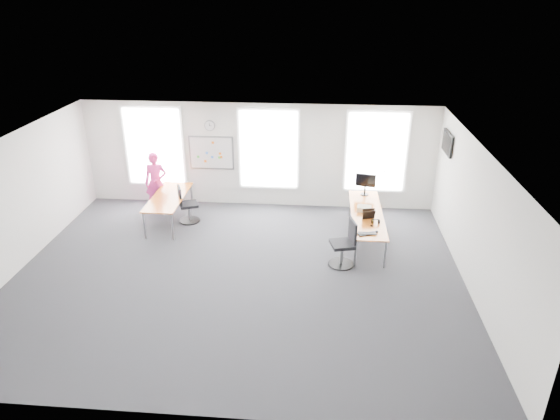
# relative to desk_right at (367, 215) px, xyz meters

# --- Properties ---
(floor) EXTENTS (10.00, 10.00, 0.00)m
(floor) POSITION_rel_desk_right_xyz_m (-2.97, -2.03, -0.67)
(floor) COLOR #242429
(floor) RESTS_ON ground
(ceiling) EXTENTS (10.00, 10.00, 0.00)m
(ceiling) POSITION_rel_desk_right_xyz_m (-2.97, -2.03, 2.33)
(ceiling) COLOR white
(ceiling) RESTS_ON ground
(wall_back) EXTENTS (10.00, 0.00, 10.00)m
(wall_back) POSITION_rel_desk_right_xyz_m (-2.97, 1.97, 0.83)
(wall_back) COLOR white
(wall_back) RESTS_ON ground
(wall_front) EXTENTS (10.00, 0.00, 10.00)m
(wall_front) POSITION_rel_desk_right_xyz_m (-2.97, -6.03, 0.83)
(wall_front) COLOR white
(wall_front) RESTS_ON ground
(wall_left) EXTENTS (0.00, 10.00, 10.00)m
(wall_left) POSITION_rel_desk_right_xyz_m (-7.97, -2.03, 0.83)
(wall_left) COLOR white
(wall_left) RESTS_ON ground
(wall_right) EXTENTS (0.00, 10.00, 10.00)m
(wall_right) POSITION_rel_desk_right_xyz_m (2.03, -2.03, 0.83)
(wall_right) COLOR white
(wall_right) RESTS_ON ground
(window_left) EXTENTS (1.60, 0.06, 2.20)m
(window_left) POSITION_rel_desk_right_xyz_m (-5.97, 1.94, 1.03)
(window_left) COLOR white
(window_left) RESTS_ON wall_back
(window_mid) EXTENTS (1.60, 0.06, 2.20)m
(window_mid) POSITION_rel_desk_right_xyz_m (-2.67, 1.94, 1.03)
(window_mid) COLOR white
(window_mid) RESTS_ON wall_back
(window_right) EXTENTS (1.60, 0.06, 2.20)m
(window_right) POSITION_rel_desk_right_xyz_m (0.33, 1.94, 1.03)
(window_right) COLOR white
(window_right) RESTS_ON wall_back
(desk_right) EXTENTS (0.79, 2.95, 0.72)m
(desk_right) POSITION_rel_desk_right_xyz_m (0.00, 0.00, 0.00)
(desk_right) COLOR orange
(desk_right) RESTS_ON ground
(desk_left) EXTENTS (0.84, 2.11, 0.77)m
(desk_left) POSITION_rel_desk_right_xyz_m (-5.24, 0.52, 0.03)
(desk_left) COLOR orange
(desk_left) RESTS_ON ground
(chair_right) EXTENTS (0.61, 0.61, 1.11)m
(chair_right) POSITION_rel_desk_right_xyz_m (-0.58, -1.34, -0.18)
(chair_right) COLOR black
(chair_right) RESTS_ON ground
(chair_left) EXTENTS (0.62, 0.61, 1.04)m
(chair_left) POSITION_rel_desk_right_xyz_m (-4.79, 0.61, -0.22)
(chair_left) COLOR black
(chair_left) RESTS_ON ground
(person) EXTENTS (0.68, 0.50, 1.71)m
(person) POSITION_rel_desk_right_xyz_m (-5.81, 1.29, 0.18)
(person) COLOR #EC3190
(person) RESTS_ON ground
(whiteboard) EXTENTS (1.20, 0.03, 0.90)m
(whiteboard) POSITION_rel_desk_right_xyz_m (-4.32, 1.94, 0.88)
(whiteboard) COLOR silver
(whiteboard) RESTS_ON wall_back
(wall_clock) EXTENTS (0.30, 0.04, 0.30)m
(wall_clock) POSITION_rel_desk_right_xyz_m (-4.32, 1.94, 1.68)
(wall_clock) COLOR gray
(wall_clock) RESTS_ON wall_back
(tv) EXTENTS (0.06, 0.90, 0.55)m
(tv) POSITION_rel_desk_right_xyz_m (1.98, 0.97, 1.63)
(tv) COLOR black
(tv) RESTS_ON wall_right
(keyboard) EXTENTS (0.45, 0.28, 0.02)m
(keyboard) POSITION_rel_desk_right_xyz_m (-0.08, -1.16, 0.06)
(keyboard) COLOR black
(keyboard) RESTS_ON desk_right
(mouse) EXTENTS (0.09, 0.13, 0.04)m
(mouse) POSITION_rel_desk_right_xyz_m (0.15, -1.05, 0.07)
(mouse) COLOR black
(mouse) RESTS_ON desk_right
(lens_cap) EXTENTS (0.08, 0.08, 0.01)m
(lens_cap) POSITION_rel_desk_right_xyz_m (0.06, -0.72, 0.05)
(lens_cap) COLOR black
(lens_cap) RESTS_ON desk_right
(headphones) EXTENTS (0.20, 0.11, 0.12)m
(headphones) POSITION_rel_desk_right_xyz_m (0.15, -0.58, 0.10)
(headphones) COLOR black
(headphones) RESTS_ON desk_right
(laptop_sleeve) EXTENTS (0.32, 0.23, 0.25)m
(laptop_sleeve) POSITION_rel_desk_right_xyz_m (0.01, -0.33, 0.17)
(laptop_sleeve) COLOR black
(laptop_sleeve) RESTS_ON desk_right
(paper_stack) EXTENTS (0.38, 0.30, 0.12)m
(paper_stack) POSITION_rel_desk_right_xyz_m (-0.06, 0.14, 0.11)
(paper_stack) COLOR beige
(paper_stack) RESTS_ON desk_right
(monitor) EXTENTS (0.54, 0.22, 0.60)m
(monitor) POSITION_rel_desk_right_xyz_m (0.03, 1.19, 0.41)
(monitor) COLOR black
(monitor) RESTS_ON desk_right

